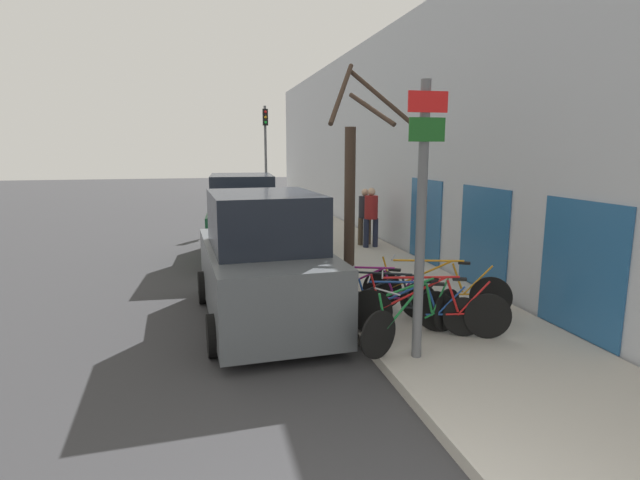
{
  "coord_description": "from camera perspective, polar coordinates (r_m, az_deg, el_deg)",
  "views": [
    {
      "loc": [
        -1.27,
        -2.4,
        2.95
      ],
      "look_at": [
        0.89,
        6.63,
        1.26
      ],
      "focal_mm": 28.0,
      "sensor_mm": 36.0,
      "label": 1
    }
  ],
  "objects": [
    {
      "name": "ground_plane",
      "position": [
        13.97,
        -7.96,
        -1.95
      ],
      "size": [
        80.0,
        80.0,
        0.0
      ],
      "primitive_type": "plane",
      "color": "#333335"
    },
    {
      "name": "sidewalk_curb",
      "position": [
        17.09,
        -0.2,
        0.66
      ],
      "size": [
        3.2,
        32.0,
        0.15
      ],
      "color": "#ADA89E",
      "rests_on": "ground"
    },
    {
      "name": "building_facade",
      "position": [
        17.29,
        5.6,
        11.23
      ],
      "size": [
        0.23,
        32.0,
        6.5
      ],
      "color": "#B2B7C1",
      "rests_on": "ground"
    },
    {
      "name": "signpost",
      "position": [
        6.63,
        11.52,
        2.71
      ],
      "size": [
        0.53,
        0.15,
        3.66
      ],
      "color": "#595B60",
      "rests_on": "sidewalk_curb"
    },
    {
      "name": "bicycle_0",
      "position": [
        7.44,
        10.83,
        -8.71
      ],
      "size": [
        2.01,
        1.09,
        0.93
      ],
      "rotation": [
        0.0,
        0.0,
        2.06
      ],
      "color": "black",
      "rests_on": "sidewalk_curb"
    },
    {
      "name": "bicycle_1",
      "position": [
        7.78,
        12.27,
        -7.82
      ],
      "size": [
        2.29,
        0.91,
        0.95
      ],
      "rotation": [
        0.0,
        0.0,
        1.2
      ],
      "color": "black",
      "rests_on": "sidewalk_curb"
    },
    {
      "name": "bicycle_2",
      "position": [
        7.86,
        10.25,
        -7.87
      ],
      "size": [
        2.02,
        0.94,
        0.84
      ],
      "rotation": [
        0.0,
        0.0,
        1.15
      ],
      "color": "black",
      "rests_on": "sidewalk_curb"
    },
    {
      "name": "bicycle_3",
      "position": [
        8.13,
        7.67,
        -7.06
      ],
      "size": [
        1.83,
        1.29,
        0.89
      ],
      "rotation": [
        0.0,
        0.0,
        0.96
      ],
      "color": "black",
      "rests_on": "sidewalk_curb"
    },
    {
      "name": "bicycle_4",
      "position": [
        8.87,
        13.02,
        -5.57
      ],
      "size": [
        2.24,
        1.23,
        0.96
      ],
      "rotation": [
        0.0,
        0.0,
        1.08
      ],
      "color": "black",
      "rests_on": "sidewalk_curb"
    },
    {
      "name": "bicycle_5",
      "position": [
        8.61,
        5.71,
        -6.08
      ],
      "size": [
        1.99,
        1.19,
        0.86
      ],
      "rotation": [
        0.0,
        0.0,
        1.04
      ],
      "color": "black",
      "rests_on": "sidewalk_curb"
    },
    {
      "name": "parked_car_0",
      "position": [
        8.56,
        -6.45,
        -2.79
      ],
      "size": [
        2.25,
        4.32,
        2.25
      ],
      "rotation": [
        0.0,
        0.0,
        0.05
      ],
      "color": "#51565B",
      "rests_on": "ground"
    },
    {
      "name": "parked_car_1",
      "position": [
        13.64,
        -8.84,
        2.15
      ],
      "size": [
        2.18,
        4.38,
        2.29
      ],
      "rotation": [
        0.0,
        0.0,
        -0.06
      ],
      "color": "#144728",
      "rests_on": "ground"
    },
    {
      "name": "pedestrian_near",
      "position": [
        14.4,
        5.86,
        3.07
      ],
      "size": [
        0.45,
        0.38,
        1.72
      ],
      "rotation": [
        0.0,
        0.0,
        0.1
      ],
      "color": "#1E2338",
      "rests_on": "sidewalk_curb"
    },
    {
      "name": "pedestrian_far",
      "position": [
        14.78,
        5.14,
        3.15
      ],
      "size": [
        0.43,
        0.37,
        1.66
      ],
      "rotation": [
        0.0,
        0.0,
        3.42
      ],
      "color": "#4C3D2D",
      "rests_on": "sidewalk_curb"
    },
    {
      "name": "street_tree",
      "position": [
        9.76,
        3.71,
        5.52
      ],
      "size": [
        1.91,
        1.1,
        4.37
      ],
      "color": "#3D2D23",
      "rests_on": "sidewalk_curb"
    },
    {
      "name": "traffic_light",
      "position": [
        20.5,
        -6.23,
        10.51
      ],
      "size": [
        0.2,
        0.3,
        4.5
      ],
      "color": "#595B60",
      "rests_on": "sidewalk_curb"
    }
  ]
}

